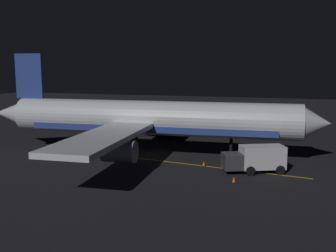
{
  "coord_description": "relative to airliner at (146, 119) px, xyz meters",
  "views": [
    {
      "loc": [
        41.98,
        15.12,
        10.24
      ],
      "look_at": [
        0.0,
        2.0,
        3.5
      ],
      "focal_mm": 41.41,
      "sensor_mm": 36.0,
      "label": 1
    }
  ],
  "objects": [
    {
      "name": "airliner",
      "position": [
        0.0,
        0.0,
        0.0
      ],
      "size": [
        36.95,
        40.63,
        11.85
      ],
      "color": "white",
      "rests_on": "ground_plane"
    },
    {
      "name": "ground_crew_worker",
      "position": [
        3.44,
        10.27,
        -3.3
      ],
      "size": [
        0.4,
        0.4,
        1.74
      ],
      "color": "black",
      "rests_on": "ground_plane"
    },
    {
      "name": "traffic_cone_near_right",
      "position": [
        8.2,
        11.39,
        -3.94
      ],
      "size": [
        0.5,
        0.5,
        0.55
      ],
      "color": "#EA590F",
      "rests_on": "ground_plane"
    },
    {
      "name": "traffic_cone_near_left",
      "position": [
        3.41,
        7.61,
        -3.94
      ],
      "size": [
        0.5,
        0.5,
        0.55
      ],
      "color": "#EA590F",
      "rests_on": "ground_plane"
    },
    {
      "name": "ground_plane",
      "position": [
        -0.04,
        0.63,
        -4.29
      ],
      "size": [
        180.0,
        180.0,
        0.2
      ],
      "primitive_type": "cube",
      "color": "black"
    },
    {
      "name": "baggage_truck",
      "position": [
        4.25,
        13.01,
        -2.85
      ],
      "size": [
        4.27,
        6.31,
        2.64
      ],
      "color": "silver",
      "rests_on": "ground_plane"
    },
    {
      "name": "apron_guide_stripe",
      "position": [
        2.9,
        4.63,
        -4.18
      ],
      "size": [
        4.38,
        27.25,
        0.01
      ],
      "primitive_type": "cube",
      "rotation": [
        0.0,
        0.0,
        -0.15
      ],
      "color": "gold",
      "rests_on": "ground_plane"
    },
    {
      "name": "catering_truck",
      "position": [
        -11.68,
        -1.32,
        -2.86
      ],
      "size": [
        2.92,
        6.11,
        2.63
      ],
      "color": "maroon",
      "rests_on": "ground_plane"
    }
  ]
}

